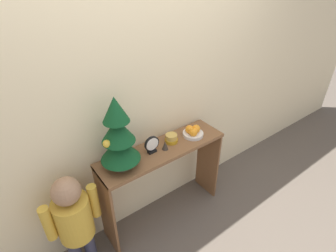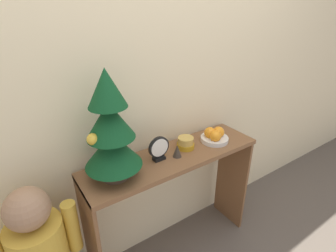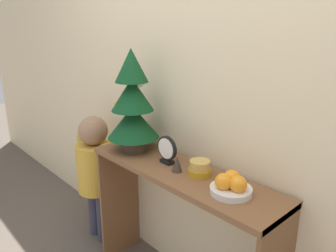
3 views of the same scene
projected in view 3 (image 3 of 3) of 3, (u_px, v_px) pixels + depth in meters
back_wall at (209, 80)px, 1.68m from camera, size 7.00×0.05×2.50m
console_table at (179, 203)px, 1.73m from camera, size 1.15×0.32×0.81m
mini_tree at (132, 104)px, 1.86m from camera, size 0.30×0.30×0.59m
fruit_bowl at (231, 185)px, 1.42m from camera, size 0.19×0.19×0.09m
singing_bowl at (200, 168)px, 1.60m from camera, size 0.11×0.11×0.08m
desk_clock at (167, 150)px, 1.73m from camera, size 0.13×0.04×0.15m
figurine at (177, 164)px, 1.64m from camera, size 0.05×0.05×0.08m
child_figure at (96, 167)px, 2.31m from camera, size 0.41×0.26×0.93m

